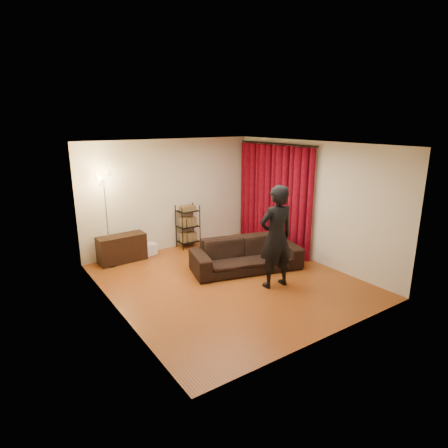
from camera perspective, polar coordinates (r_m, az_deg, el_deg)
floor at (r=7.64m, az=0.65°, el=-8.59°), size 5.00×5.00×0.00m
ceiling at (r=6.98m, az=0.72°, el=12.07°), size 5.00×5.00×0.00m
wall_back at (r=9.30m, az=-8.16°, el=4.41°), size 5.00×0.00×5.00m
wall_front at (r=5.42m, az=15.97°, el=-4.20°), size 5.00×0.00×5.00m
wall_left at (r=6.24m, az=-16.57°, el=-1.65°), size 0.00×5.00×5.00m
wall_right at (r=8.64m, az=13.05°, el=3.30°), size 0.00×5.00×5.00m
curtain_rod at (r=9.20m, az=7.89°, el=12.03°), size 0.04×2.65×0.04m
curtain at (r=9.36m, az=7.50°, el=4.03°), size 0.22×2.65×2.55m
sofa at (r=8.06m, az=3.41°, el=-4.67°), size 2.49×1.48×0.68m
person at (r=7.12m, az=7.93°, el=-1.98°), size 0.78×0.56×1.99m
media_cabinet at (r=8.82m, az=-15.28°, el=-3.62°), size 1.08×0.44×0.62m
storage_boxes at (r=9.17m, az=-11.33°, el=-3.77°), size 0.37×0.32×0.27m
wire_shelf at (r=9.45m, az=-5.51°, el=-0.35°), size 0.51×0.37×1.09m
floor_lamp at (r=8.45m, az=-17.43°, el=0.65°), size 0.48×0.48×2.11m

